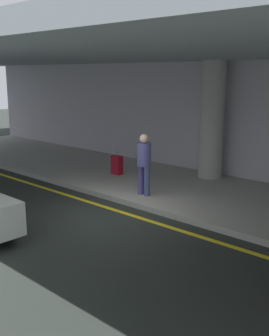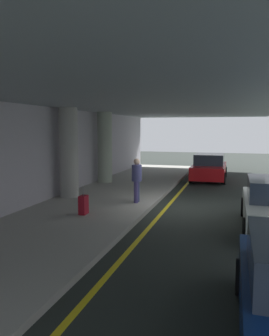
# 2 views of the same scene
# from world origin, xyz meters

# --- Properties ---
(ground_plane) EXTENTS (60.00, 60.00, 0.00)m
(ground_plane) POSITION_xyz_m (0.00, 0.00, 0.00)
(ground_plane) COLOR #242A26
(sidewalk) EXTENTS (26.00, 4.20, 0.15)m
(sidewalk) POSITION_xyz_m (0.00, 3.10, 0.07)
(sidewalk) COLOR #A09E96
(sidewalk) RESTS_ON ground
(lane_stripe_yellow) EXTENTS (26.00, 0.14, 0.01)m
(lane_stripe_yellow) POSITION_xyz_m (0.00, 0.54, 0.00)
(lane_stripe_yellow) COLOR yellow
(lane_stripe_yellow) RESTS_ON ground
(support_column_far_left) EXTENTS (0.76, 0.76, 3.65)m
(support_column_far_left) POSITION_xyz_m (0.00, 4.64, 1.97)
(support_column_far_left) COLOR #9B9B94
(support_column_far_left) RESTS_ON sidewalk
(ceiling_overhang) EXTENTS (28.00, 13.20, 0.30)m
(ceiling_overhang) POSITION_xyz_m (0.00, 2.60, 3.95)
(ceiling_overhang) COLOR #8F999F
(ceiling_overhang) RESTS_ON support_column_far_left
(terminal_back_wall) EXTENTS (26.00, 0.30, 3.80)m
(terminal_back_wall) POSITION_xyz_m (0.00, 5.35, 1.90)
(terminal_back_wall) COLOR #ACA8B2
(terminal_back_wall) RESTS_ON ground
(traveler_with_luggage) EXTENTS (0.38, 0.38, 1.68)m
(traveler_with_luggage) POSITION_xyz_m (-0.23, 1.68, 1.11)
(traveler_with_luggage) COLOR #494080
(traveler_with_luggage) RESTS_ON sidewalk
(suitcase_upright_primary) EXTENTS (0.36, 0.22, 0.90)m
(suitcase_upright_primary) POSITION_xyz_m (-2.46, 2.87, 0.46)
(suitcase_upright_primary) COLOR maroon
(suitcase_upright_primary) RESTS_ON sidewalk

